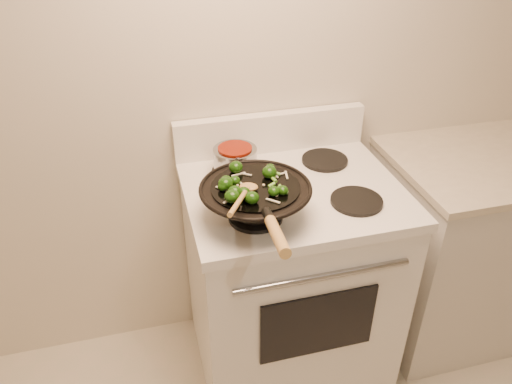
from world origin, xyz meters
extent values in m
plane|color=beige|center=(0.00, 1.50, 1.30)|extent=(3.50, 0.00, 3.50)
cube|color=white|center=(-0.15, 1.17, 0.44)|extent=(0.76, 0.64, 0.88)
cube|color=white|center=(-0.15, 1.17, 0.90)|extent=(0.78, 0.66, 0.04)
cube|color=white|center=(-0.15, 1.47, 1.00)|extent=(0.78, 0.05, 0.16)
cylinder|color=gray|center=(-0.15, 0.84, 0.78)|extent=(0.60, 0.02, 0.02)
cube|color=black|center=(-0.15, 0.84, 0.55)|extent=(0.42, 0.01, 0.28)
cylinder|color=black|center=(-0.33, 1.02, 0.93)|extent=(0.18, 0.18, 0.01)
cylinder|color=black|center=(0.03, 1.02, 0.93)|extent=(0.18, 0.18, 0.01)
cylinder|color=black|center=(-0.33, 1.32, 0.93)|extent=(0.18, 0.18, 0.01)
cylinder|color=black|center=(0.03, 1.32, 0.93)|extent=(0.18, 0.18, 0.01)
cube|color=silver|center=(0.73, 1.20, 0.44)|extent=(0.81, 0.60, 0.88)
cube|color=beige|center=(0.73, 1.20, 0.90)|extent=(0.83, 0.62, 0.03)
torus|color=black|center=(-0.33, 1.02, 1.04)|extent=(0.36, 0.36, 0.01)
cylinder|color=black|center=(-0.33, 1.02, 1.04)|extent=(0.28, 0.28, 0.01)
cylinder|color=black|center=(-0.35, 0.82, 1.07)|extent=(0.03, 0.06, 0.04)
cylinder|color=#AB8143|center=(-0.36, 0.70, 1.09)|extent=(0.05, 0.19, 0.06)
ellipsoid|color=#123307|center=(-0.26, 0.96, 1.06)|extent=(0.03, 0.03, 0.03)
cylinder|color=#4B8630|center=(-0.25, 0.96, 1.05)|extent=(0.02, 0.02, 0.02)
ellipsoid|color=#123307|center=(-0.37, 1.12, 1.06)|extent=(0.05, 0.05, 0.04)
ellipsoid|color=#123307|center=(-0.43, 1.02, 1.06)|extent=(0.04, 0.04, 0.03)
ellipsoid|color=#123307|center=(-0.39, 1.05, 1.06)|extent=(0.03, 0.03, 0.03)
cylinder|color=#4B8630|center=(-0.38, 1.05, 1.05)|extent=(0.02, 0.02, 0.01)
ellipsoid|color=#123307|center=(-0.41, 0.98, 1.06)|extent=(0.04, 0.04, 0.04)
ellipsoid|color=#123307|center=(-0.36, 0.93, 1.06)|extent=(0.04, 0.04, 0.04)
ellipsoid|color=#123307|center=(-0.29, 0.96, 1.06)|extent=(0.04, 0.04, 0.03)
cylinder|color=#4B8630|center=(-0.28, 0.96, 1.05)|extent=(0.01, 0.02, 0.01)
ellipsoid|color=#123307|center=(-0.27, 1.06, 1.06)|extent=(0.05, 0.05, 0.04)
ellipsoid|color=#123307|center=(-0.42, 1.05, 1.06)|extent=(0.04, 0.04, 0.03)
ellipsoid|color=#123307|center=(-0.26, 1.10, 1.06)|extent=(0.03, 0.03, 0.03)
cylinder|color=#4B8630|center=(-0.25, 1.10, 1.05)|extent=(0.01, 0.01, 0.01)
ellipsoid|color=#123307|center=(-0.42, 0.95, 1.06)|extent=(0.05, 0.05, 0.04)
ellipsoid|color=#123307|center=(-0.42, 1.03, 1.06)|extent=(0.05, 0.05, 0.04)
ellipsoid|color=#123307|center=(-0.38, 0.97, 1.06)|extent=(0.04, 0.04, 0.03)
cylinder|color=#4B8630|center=(-0.37, 0.97, 1.05)|extent=(0.02, 0.02, 0.01)
cube|color=beige|center=(-0.44, 1.03, 1.05)|extent=(0.04, 0.04, 0.00)
cube|color=beige|center=(-0.41, 1.08, 1.05)|extent=(0.03, 0.03, 0.00)
cube|color=beige|center=(-0.37, 1.04, 1.05)|extent=(0.02, 0.05, 0.00)
cube|color=beige|center=(-0.37, 1.10, 1.05)|extent=(0.05, 0.02, 0.00)
cube|color=beige|center=(-0.24, 1.07, 1.05)|extent=(0.05, 0.02, 0.00)
cube|color=beige|center=(-0.25, 1.07, 1.05)|extent=(0.02, 0.04, 0.00)
cube|color=beige|center=(-0.30, 0.92, 1.05)|extent=(0.04, 0.04, 0.00)
cube|color=beige|center=(-0.21, 1.06, 1.05)|extent=(0.02, 0.05, 0.00)
cube|color=beige|center=(-0.43, 0.96, 1.05)|extent=(0.03, 0.02, 0.00)
cube|color=beige|center=(-0.34, 1.09, 1.05)|extent=(0.03, 0.03, 0.00)
cylinder|color=#599A31|center=(-0.25, 1.07, 1.05)|extent=(0.03, 0.01, 0.01)
cylinder|color=#599A31|center=(-0.28, 0.97, 1.05)|extent=(0.02, 0.03, 0.02)
cylinder|color=#599A31|center=(-0.27, 0.97, 1.05)|extent=(0.02, 0.03, 0.01)
cylinder|color=#599A31|center=(-0.26, 1.03, 1.05)|extent=(0.02, 0.03, 0.01)
cylinder|color=#599A31|center=(-0.28, 1.00, 1.05)|extent=(0.01, 0.02, 0.01)
cylinder|color=#599A31|center=(-0.26, 0.99, 1.05)|extent=(0.02, 0.03, 0.01)
cylinder|color=#599A31|center=(-0.26, 1.06, 1.05)|extent=(0.02, 0.02, 0.01)
sphere|color=#CAB78E|center=(-0.30, 1.01, 1.05)|extent=(0.01, 0.01, 0.01)
sphere|color=#CAB78E|center=(-0.38, 1.03, 1.05)|extent=(0.01, 0.01, 0.01)
sphere|color=#CAB78E|center=(-0.28, 0.95, 1.05)|extent=(0.01, 0.01, 0.01)
ellipsoid|color=#AB8143|center=(-0.35, 1.01, 1.05)|extent=(0.07, 0.07, 0.02)
cylinder|color=#AB8143|center=(-0.41, 0.90, 1.08)|extent=(0.12, 0.22, 0.07)
cylinder|color=gray|center=(-0.33, 1.32, 0.98)|extent=(0.16, 0.16, 0.09)
cylinder|color=#6A1205|center=(-0.33, 1.32, 1.03)|extent=(0.13, 0.13, 0.01)
cylinder|color=black|center=(-0.35, 1.19, 1.02)|extent=(0.03, 0.10, 0.02)
camera|label=1|loc=(-0.67, -0.27, 1.88)|focal=35.00mm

